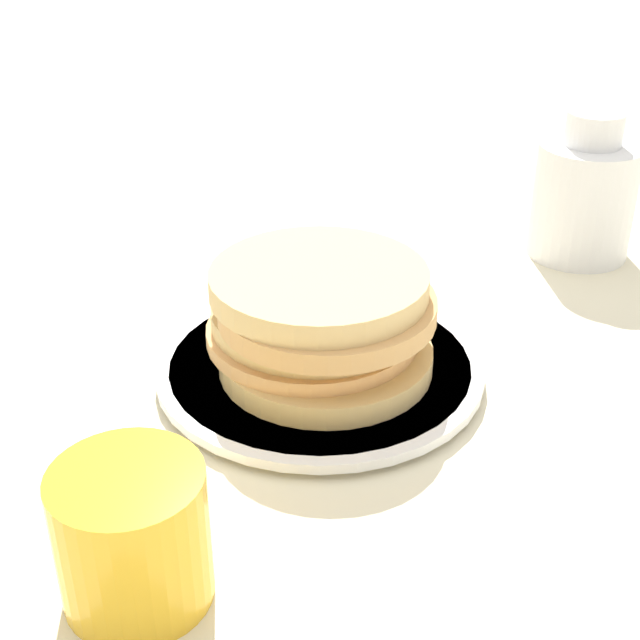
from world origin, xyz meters
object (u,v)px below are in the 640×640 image
juice_glass (133,536)px  cream_jug (584,195)px  plate (320,368)px  pancake_stack (321,318)px

juice_glass → cream_jug: 0.54m
plate → cream_jug: (0.31, -0.08, 0.05)m
pancake_stack → plate: bearing=95.8°
pancake_stack → cream_jug: 0.32m
plate → pancake_stack: 0.04m
plate → pancake_stack: (0.00, -0.00, 0.04)m
plate → cream_jug: bearing=-14.7°
plate → cream_jug: size_ratio=1.76×
juice_glass → cream_jug: bearing=-4.7°
plate → juice_glass: 0.23m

